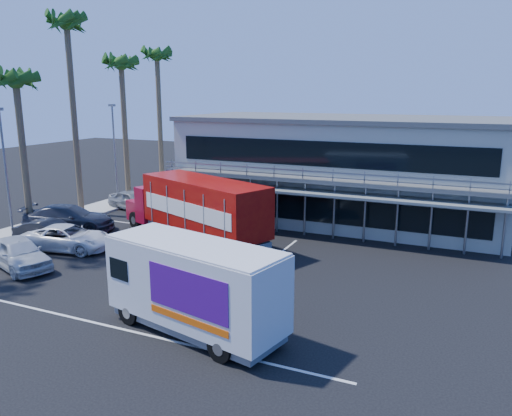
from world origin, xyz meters
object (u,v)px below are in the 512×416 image
at_px(red_truck, 196,207).
at_px(parked_car_b, 51,233).
at_px(white_van, 195,286).
at_px(parked_car_a, 18,253).

height_order(red_truck, parked_car_b, red_truck).
distance_m(white_van, parked_car_b, 15.16).
relative_size(red_truck, parked_car_b, 2.66).
bearing_deg(parked_car_b, red_truck, -68.39).
relative_size(red_truck, parked_car_a, 2.45).
xyz_separation_m(red_truck, white_van, (6.06, -10.31, -0.29)).
height_order(red_truck, parked_car_a, red_truck).
distance_m(white_van, parked_car_a, 12.35).
bearing_deg(red_truck, parked_car_b, -129.27).
relative_size(white_van, parked_car_a, 1.57).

